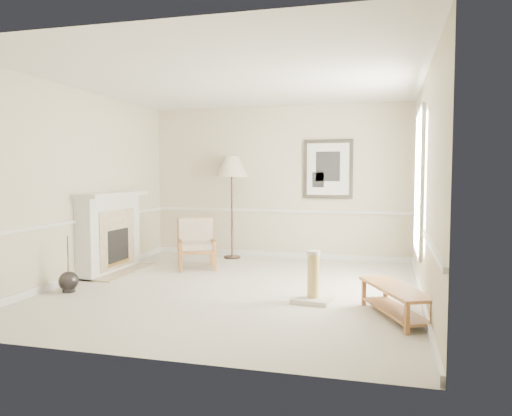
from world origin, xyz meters
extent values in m
plane|color=silver|center=(0.00, 0.00, 0.00)|extent=(5.50, 5.50, 0.00)
cube|color=beige|center=(0.00, 2.75, 1.45)|extent=(5.00, 0.04, 2.90)
cube|color=beige|center=(0.00, -2.75, 1.45)|extent=(5.00, 0.04, 2.90)
cube|color=beige|center=(-2.50, 0.00, 1.45)|extent=(0.04, 5.50, 2.90)
cube|color=beige|center=(2.50, 0.00, 1.45)|extent=(0.04, 5.50, 2.90)
cube|color=white|center=(0.00, 0.00, 2.90)|extent=(5.00, 5.50, 0.04)
cube|color=white|center=(0.00, 2.73, 0.05)|extent=(4.95, 0.04, 0.10)
cube|color=white|center=(0.00, 2.73, 0.90)|extent=(4.95, 0.04, 0.05)
cube|color=white|center=(2.46, 0.40, 1.50)|extent=(0.03, 1.20, 1.80)
cube|color=white|center=(2.45, 0.40, 1.50)|extent=(0.05, 1.34, 1.94)
cube|color=black|center=(0.95, 2.72, 1.70)|extent=(0.92, 0.04, 1.10)
cube|color=white|center=(0.95, 2.69, 1.70)|extent=(0.78, 0.01, 0.96)
cube|color=black|center=(0.95, 2.69, 1.75)|extent=(0.45, 0.01, 0.55)
cube|color=white|center=(-2.36, 0.60, 0.62)|extent=(0.28, 1.50, 1.25)
cube|color=white|center=(-2.31, 0.60, 1.28)|extent=(0.46, 1.64, 0.06)
cube|color=#C6B28E|center=(-2.21, 0.60, 0.55)|extent=(0.02, 1.05, 0.95)
cube|color=black|center=(-2.20, 0.60, 0.42)|extent=(0.02, 0.62, 0.58)
cube|color=#AD8439|center=(-2.20, 0.60, 0.16)|extent=(0.01, 0.66, 0.05)
cube|color=#C6B28E|center=(-2.20, 0.60, 0.01)|extent=(0.60, 1.50, 0.03)
sphere|color=black|center=(-2.15, -0.80, 0.15)|extent=(0.27, 0.27, 0.27)
cylinder|color=black|center=(-2.15, -0.80, 0.04)|extent=(0.17, 0.17, 0.08)
cylinder|color=black|center=(-2.15, -0.80, 0.50)|extent=(0.07, 0.10, 0.42)
cylinder|color=black|center=(-2.15, -0.80, 0.47)|extent=(0.09, 0.12, 0.34)
cylinder|color=black|center=(-2.15, -0.80, 0.53)|extent=(0.04, 0.05, 0.49)
cube|color=#925D2F|center=(-1.23, 0.88, 0.17)|extent=(0.07, 0.07, 0.34)
cube|color=#925D2F|center=(-1.47, 1.38, 0.17)|extent=(0.07, 0.07, 0.34)
cube|color=#925D2F|center=(-0.72, 1.12, 0.17)|extent=(0.07, 0.07, 0.34)
cube|color=#925D2F|center=(-0.96, 1.62, 0.17)|extent=(0.07, 0.07, 0.34)
cube|color=#925D2F|center=(-1.09, 1.25, 0.32)|extent=(0.84, 0.84, 0.05)
cube|color=#925D2F|center=(-1.22, 1.51, 0.60)|extent=(0.63, 0.40, 0.50)
cube|color=#925D2F|center=(-1.35, 1.13, 0.47)|extent=(0.32, 0.59, 0.05)
cube|color=#925D2F|center=(-0.84, 1.37, 0.47)|extent=(0.32, 0.59, 0.05)
cube|color=silver|center=(-1.09, 1.25, 0.40)|extent=(0.77, 0.77, 0.11)
cube|color=silver|center=(-1.19, 1.46, 0.61)|extent=(0.60, 0.41, 0.44)
cylinder|color=black|center=(-0.83, 2.40, 0.02)|extent=(0.32, 0.32, 0.03)
cylinder|color=black|center=(-0.83, 2.40, 0.90)|extent=(0.04, 0.04, 1.75)
cone|color=beige|center=(-0.83, 2.40, 1.75)|extent=(0.72, 0.72, 0.38)
cube|color=#925D2F|center=(2.15, -0.90, 0.34)|extent=(0.86, 1.28, 0.04)
cube|color=#925D2F|center=(2.15, -0.90, 0.09)|extent=(0.77, 1.18, 0.03)
cube|color=#925D2F|center=(2.26, -1.48, 0.16)|extent=(0.06, 0.06, 0.32)
cube|color=#925D2F|center=(2.52, -1.36, 0.16)|extent=(0.06, 0.06, 0.32)
cube|color=#925D2F|center=(1.78, -0.45, 0.16)|extent=(0.06, 0.06, 0.32)
cube|color=#925D2F|center=(2.04, -0.33, 0.16)|extent=(0.06, 0.06, 0.32)
cube|color=silver|center=(1.16, -0.44, 0.03)|extent=(0.52, 0.52, 0.06)
cylinder|color=#DDC371|center=(1.16, -0.44, 0.33)|extent=(0.15, 0.15, 0.55)
cylinder|color=silver|center=(1.16, -0.44, 0.63)|extent=(0.17, 0.17, 0.05)
camera|label=1|loc=(2.07, -6.62, 1.62)|focal=35.00mm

